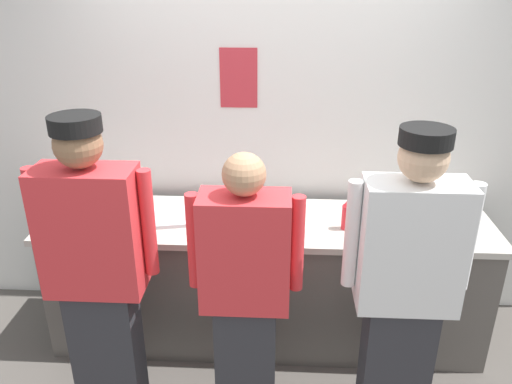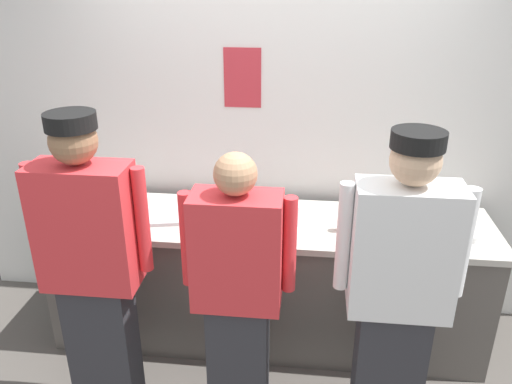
{
  "view_description": "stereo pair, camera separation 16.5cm",
  "coord_description": "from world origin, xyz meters",
  "px_view_note": "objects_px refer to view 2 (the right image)",
  "views": [
    {
      "loc": [
        0.09,
        -2.53,
        2.36
      ],
      "look_at": [
        -0.07,
        0.36,
        1.09
      ],
      "focal_mm": 35.82,
      "sensor_mm": 36.0,
      "label": 1
    },
    {
      "loc": [
        0.25,
        -2.52,
        2.36
      ],
      "look_at": [
        -0.07,
        0.36,
        1.09
      ],
      "focal_mm": 35.82,
      "sensor_mm": 36.0,
      "label": 2
    }
  ],
  "objects_px": {
    "plate_stack_front": "(96,218)",
    "sheet_tray": "(180,215)",
    "ramekin_yellow_sauce": "(470,237)",
    "deli_cup": "(136,202)",
    "chef_near_left": "(92,266)",
    "chef_center": "(237,291)",
    "mixing_bowl_steel": "(275,213)",
    "chef_far_right": "(398,291)",
    "squeeze_bottle_primary": "(346,218)",
    "ramekin_green_sauce": "(445,218)",
    "plate_stack_rear": "(409,221)",
    "chefs_knife": "(159,221)"
  },
  "relations": [
    {
      "from": "ramekin_yellow_sauce",
      "to": "chefs_knife",
      "type": "relative_size",
      "value": 0.31
    },
    {
      "from": "plate_stack_front",
      "to": "chef_far_right",
      "type": "bearing_deg",
      "value": -19.25
    },
    {
      "from": "sheet_tray",
      "to": "deli_cup",
      "type": "xyz_separation_m",
      "value": [
        -0.32,
        0.09,
        0.03
      ]
    },
    {
      "from": "plate_stack_front",
      "to": "ramekin_yellow_sauce",
      "type": "relative_size",
      "value": 2.82
    },
    {
      "from": "plate_stack_front",
      "to": "chefs_knife",
      "type": "distance_m",
      "value": 0.39
    },
    {
      "from": "chef_center",
      "to": "mixing_bowl_steel",
      "type": "bearing_deg",
      "value": 78.44
    },
    {
      "from": "ramekin_green_sauce",
      "to": "ramekin_yellow_sauce",
      "type": "distance_m",
      "value": 0.26
    },
    {
      "from": "ramekin_green_sauce",
      "to": "squeeze_bottle_primary",
      "type": "bearing_deg",
      "value": -162.29
    },
    {
      "from": "sheet_tray",
      "to": "ramekin_yellow_sauce",
      "type": "height_order",
      "value": "ramekin_yellow_sauce"
    },
    {
      "from": "chefs_knife",
      "to": "mixing_bowl_steel",
      "type": "bearing_deg",
      "value": 5.44
    },
    {
      "from": "plate_stack_front",
      "to": "squeeze_bottle_primary",
      "type": "bearing_deg",
      "value": 1.67
    },
    {
      "from": "ramekin_yellow_sauce",
      "to": "plate_stack_front",
      "type": "bearing_deg",
      "value": -179.84
    },
    {
      "from": "chef_center",
      "to": "ramekin_green_sauce",
      "type": "relative_size",
      "value": 18.41
    },
    {
      "from": "chef_near_left",
      "to": "mixing_bowl_steel",
      "type": "xyz_separation_m",
      "value": [
        0.9,
        0.7,
        0.01
      ]
    },
    {
      "from": "mixing_bowl_steel",
      "to": "sheet_tray",
      "type": "distance_m",
      "value": 0.62
    },
    {
      "from": "plate_stack_front",
      "to": "sheet_tray",
      "type": "relative_size",
      "value": 0.47
    },
    {
      "from": "chef_center",
      "to": "chef_far_right",
      "type": "bearing_deg",
      "value": -3.24
    },
    {
      "from": "plate_stack_front",
      "to": "mixing_bowl_steel",
      "type": "height_order",
      "value": "mixing_bowl_steel"
    },
    {
      "from": "chef_near_left",
      "to": "deli_cup",
      "type": "bearing_deg",
      "value": 92.85
    },
    {
      "from": "plate_stack_rear",
      "to": "chefs_knife",
      "type": "bearing_deg",
      "value": -176.57
    },
    {
      "from": "chef_center",
      "to": "ramekin_green_sauce",
      "type": "distance_m",
      "value": 1.46
    },
    {
      "from": "plate_stack_front",
      "to": "plate_stack_rear",
      "type": "distance_m",
      "value": 1.95
    },
    {
      "from": "chef_center",
      "to": "plate_stack_front",
      "type": "bearing_deg",
      "value": 149.64
    },
    {
      "from": "plate_stack_rear",
      "to": "ramekin_green_sauce",
      "type": "distance_m",
      "value": 0.27
    },
    {
      "from": "chef_center",
      "to": "ramekin_green_sauce",
      "type": "xyz_separation_m",
      "value": [
        1.21,
        0.82,
        0.08
      ]
    },
    {
      "from": "chef_near_left",
      "to": "plate_stack_front",
      "type": "bearing_deg",
      "value": 110.71
    },
    {
      "from": "deli_cup",
      "to": "chef_near_left",
      "type": "bearing_deg",
      "value": -87.15
    },
    {
      "from": "chef_near_left",
      "to": "chef_center",
      "type": "bearing_deg",
      "value": 0.87
    },
    {
      "from": "squeeze_bottle_primary",
      "to": "ramekin_yellow_sauce",
      "type": "distance_m",
      "value": 0.73
    },
    {
      "from": "chef_center",
      "to": "deli_cup",
      "type": "relative_size",
      "value": 17.7
    },
    {
      "from": "chef_near_left",
      "to": "plate_stack_rear",
      "type": "height_order",
      "value": "chef_near_left"
    },
    {
      "from": "chef_center",
      "to": "deli_cup",
      "type": "distance_m",
      "value": 1.14
    },
    {
      "from": "ramekin_yellow_sauce",
      "to": "deli_cup",
      "type": "distance_m",
      "value": 2.11
    },
    {
      "from": "chef_near_left",
      "to": "chef_center",
      "type": "height_order",
      "value": "chef_near_left"
    },
    {
      "from": "squeeze_bottle_primary",
      "to": "deli_cup",
      "type": "bearing_deg",
      "value": 172.48
    },
    {
      "from": "chef_center",
      "to": "ramekin_yellow_sauce",
      "type": "height_order",
      "value": "chef_center"
    },
    {
      "from": "chef_far_right",
      "to": "deli_cup",
      "type": "height_order",
      "value": "chef_far_right"
    },
    {
      "from": "mixing_bowl_steel",
      "to": "ramekin_yellow_sauce",
      "type": "xyz_separation_m",
      "value": [
        1.16,
        -0.1,
        -0.04
      ]
    },
    {
      "from": "ramekin_green_sauce",
      "to": "sheet_tray",
      "type": "bearing_deg",
      "value": -176.09
    },
    {
      "from": "ramekin_green_sauce",
      "to": "chef_near_left",
      "type": "bearing_deg",
      "value": -157.01
    },
    {
      "from": "squeeze_bottle_primary",
      "to": "ramekin_yellow_sauce",
      "type": "bearing_deg",
      "value": -3.06
    },
    {
      "from": "chef_far_right",
      "to": "squeeze_bottle_primary",
      "type": "distance_m",
      "value": 0.7
    },
    {
      "from": "sheet_tray",
      "to": "deli_cup",
      "type": "height_order",
      "value": "deli_cup"
    },
    {
      "from": "chef_far_right",
      "to": "deli_cup",
      "type": "bearing_deg",
      "value": 152.03
    },
    {
      "from": "chef_near_left",
      "to": "squeeze_bottle_primary",
      "type": "distance_m",
      "value": 1.48
    },
    {
      "from": "sheet_tray",
      "to": "chef_center",
      "type": "bearing_deg",
      "value": -55.87
    },
    {
      "from": "plate_stack_front",
      "to": "ramekin_green_sauce",
      "type": "relative_size",
      "value": 2.8
    },
    {
      "from": "plate_stack_front",
      "to": "mixing_bowl_steel",
      "type": "distance_m",
      "value": 1.13
    },
    {
      "from": "sheet_tray",
      "to": "ramekin_yellow_sauce",
      "type": "relative_size",
      "value": 6.02
    },
    {
      "from": "plate_stack_rear",
      "to": "mixing_bowl_steel",
      "type": "xyz_separation_m",
      "value": [
        -0.82,
        -0.02,
        0.02
      ]
    }
  ]
}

